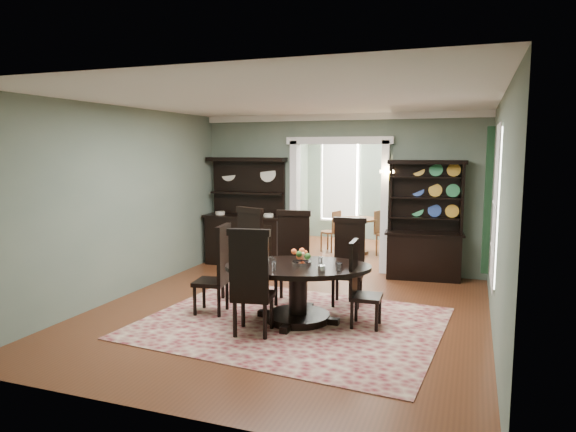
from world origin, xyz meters
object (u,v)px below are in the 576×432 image
sideboard (246,227)px  welsh_dresser (424,236)px  dining_table (298,282)px  parlor_table (358,230)px

sideboard → welsh_dresser: 3.53m
dining_table → welsh_dresser: size_ratio=1.07×
parlor_table → welsh_dresser: bearing=-48.5°
dining_table → parlor_table: parlor_table is taller
parlor_table → dining_table: bearing=-87.5°
dining_table → parlor_table: (-0.21, 4.82, -0.02)m
dining_table → sideboard: sideboard is taller
dining_table → welsh_dresser: welsh_dresser is taller
sideboard → dining_table: bearing=-56.1°
sideboard → welsh_dresser: (3.53, 0.02, 0.02)m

